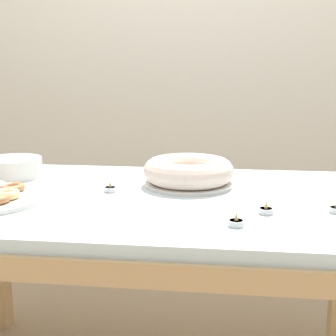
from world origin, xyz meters
TOP-DOWN VIEW (x-y plane):
  - wall_back at (0.00, 1.54)m, footprint 8.00×0.10m
  - dining_table at (0.00, 0.00)m, footprint 1.54×0.89m
  - cake_chocolate_round at (0.12, 0.13)m, footprint 0.30×0.30m
  - plate_stack at (-0.52, 0.19)m, footprint 0.21×0.21m
  - tealight_left_edge at (0.55, -0.13)m, footprint 0.04×0.04m
  - tealight_right_edge at (-0.12, 0.02)m, footprint 0.04×0.04m
  - tealight_near_cakes at (0.28, -0.27)m, footprint 0.04×0.04m
  - tealight_centre at (0.36, -0.16)m, footprint 0.04×0.04m

SIDE VIEW (x-z plane):
  - dining_table at x=0.00m, z-range 0.27..0.99m
  - tealight_left_edge at x=0.55m, z-range 0.71..0.75m
  - tealight_right_edge at x=-0.12m, z-range 0.71..0.75m
  - tealight_near_cakes at x=0.28m, z-range 0.71..0.75m
  - tealight_centre at x=0.36m, z-range 0.71..0.75m
  - plate_stack at x=-0.52m, z-range 0.72..0.79m
  - cake_chocolate_round at x=0.12m, z-range 0.72..0.81m
  - wall_back at x=0.00m, z-range 0.00..2.60m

